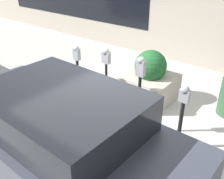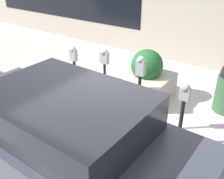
{
  "view_description": "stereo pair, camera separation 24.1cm",
  "coord_description": "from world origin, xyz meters",
  "px_view_note": "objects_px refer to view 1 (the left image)",
  "views": [
    {
      "loc": [
        -2.62,
        3.16,
        3.15
      ],
      "look_at": [
        0.0,
        -0.15,
        0.94
      ],
      "focal_mm": 42.0,
      "sensor_mm": 36.0,
      "label": 1
    },
    {
      "loc": [
        -2.43,
        3.3,
        3.15
      ],
      "look_at": [
        0.0,
        -0.15,
        0.94
      ],
      "focal_mm": 42.0,
      "sensor_mm": 36.0,
      "label": 2
    }
  ],
  "objects_px": {
    "parking_meter_middle": "(106,67)",
    "parking_meter_fourth": "(77,66)",
    "parked_car_middle": "(57,136)",
    "parking_meter_second": "(140,82)",
    "planter_box": "(150,80)",
    "parking_meter_nearest": "(183,107)"
  },
  "relations": [
    {
      "from": "parking_meter_middle",
      "to": "parking_meter_fourth",
      "type": "xyz_separation_m",
      "value": [
        0.82,
        -0.0,
        -0.18
      ]
    },
    {
      "from": "parking_meter_nearest",
      "to": "parked_car_middle",
      "type": "bearing_deg",
      "value": 59.95
    },
    {
      "from": "parking_meter_middle",
      "to": "planter_box",
      "type": "relative_size",
      "value": 1.25
    },
    {
      "from": "parked_car_middle",
      "to": "parking_meter_second",
      "type": "bearing_deg",
      "value": -96.37
    },
    {
      "from": "planter_box",
      "to": "parking_meter_nearest",
      "type": "bearing_deg",
      "value": 138.13
    },
    {
      "from": "parking_meter_middle",
      "to": "parked_car_middle",
      "type": "bearing_deg",
      "value": 108.31
    },
    {
      "from": "parking_meter_second",
      "to": "parked_car_middle",
      "type": "height_order",
      "value": "parked_car_middle"
    },
    {
      "from": "parking_meter_fourth",
      "to": "parked_car_middle",
      "type": "distance_m",
      "value": 2.33
    },
    {
      "from": "planter_box",
      "to": "parked_car_middle",
      "type": "distance_m",
      "value": 3.08
    },
    {
      "from": "parking_meter_second",
      "to": "parking_meter_middle",
      "type": "distance_m",
      "value": 0.85
    },
    {
      "from": "parking_meter_fourth",
      "to": "parking_meter_middle",
      "type": "bearing_deg",
      "value": 179.92
    },
    {
      "from": "parking_meter_nearest",
      "to": "parking_meter_middle",
      "type": "distance_m",
      "value": 1.69
    },
    {
      "from": "parking_meter_middle",
      "to": "parked_car_middle",
      "type": "distance_m",
      "value": 1.95
    },
    {
      "from": "planter_box",
      "to": "parking_meter_second",
      "type": "bearing_deg",
      "value": 112.44
    },
    {
      "from": "parking_meter_nearest",
      "to": "planter_box",
      "type": "height_order",
      "value": "parking_meter_nearest"
    },
    {
      "from": "parked_car_middle",
      "to": "parking_meter_middle",
      "type": "bearing_deg",
      "value": -70.46
    },
    {
      "from": "parking_meter_middle",
      "to": "parking_meter_fourth",
      "type": "bearing_deg",
      "value": -0.08
    },
    {
      "from": "parking_meter_fourth",
      "to": "parked_car_middle",
      "type": "relative_size",
      "value": 0.34
    },
    {
      "from": "parking_meter_second",
      "to": "parked_car_middle",
      "type": "xyz_separation_m",
      "value": [
        0.24,
        1.76,
        -0.26
      ]
    },
    {
      "from": "parking_meter_second",
      "to": "parking_meter_middle",
      "type": "relative_size",
      "value": 1.03
    },
    {
      "from": "parking_meter_second",
      "to": "parked_car_middle",
      "type": "bearing_deg",
      "value": 82.4
    },
    {
      "from": "parking_meter_middle",
      "to": "parked_car_middle",
      "type": "relative_size",
      "value": 0.37
    }
  ]
}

